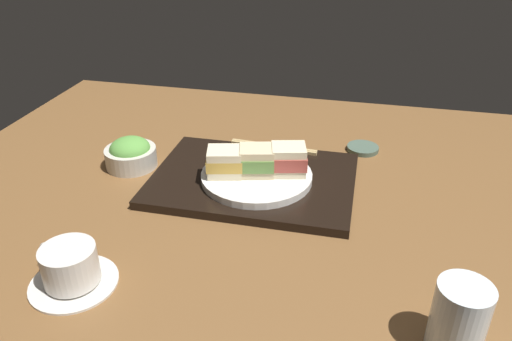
{
  "coord_description": "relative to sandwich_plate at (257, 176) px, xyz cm",
  "views": [
    {
      "loc": [
        -18.82,
        87.38,
        52.29
      ],
      "look_at": [
        0.27,
        4.68,
        5.0
      ],
      "focal_mm": 34.82,
      "sensor_mm": 36.0,
      "label": 1
    }
  ],
  "objects": [
    {
      "name": "small_sauce_dish",
      "position": [
        -20.41,
        -21.78,
        -1.99
      ],
      "size": [
        7.3,
        7.3,
        1.09
      ],
      "primitive_type": "cylinder",
      "color": "#4C6051",
      "rests_on": "ground_plane"
    },
    {
      "name": "serving_tray",
      "position": [
        0.98,
        -1.22,
        -1.64
      ],
      "size": [
        41.02,
        29.64,
        1.79
      ],
      "primitive_type": "cube",
      "color": "black",
      "rests_on": "ground_plane"
    },
    {
      "name": "sandwich_near",
      "position": [
        -6.11,
        -1.69,
        3.69
      ],
      "size": [
        8.23,
        7.47,
        5.88
      ],
      "color": "beige",
      "rests_on": "sandwich_plate"
    },
    {
      "name": "ground_plane",
      "position": [
        -0.59,
        -2.74,
        -4.04
      ],
      "size": [
        140.0,
        100.0,
        3.0
      ],
      "primitive_type": "cube",
      "color": "brown"
    },
    {
      "name": "drinking_glass",
      "position": [
        -34.25,
        34.1,
        2.61
      ],
      "size": [
        7.1,
        7.1,
        10.31
      ],
      "primitive_type": "cylinder",
      "color": "silver",
      "rests_on": "ground_plane"
    },
    {
      "name": "sandwich_middle",
      "position": [
        -0.0,
        -0.0,
        3.59
      ],
      "size": [
        7.92,
        7.48,
        5.69
      ],
      "color": "beige",
      "rests_on": "sandwich_plate"
    },
    {
      "name": "sandwich_plate",
      "position": [
        0.0,
        0.0,
        0.0
      ],
      "size": [
        22.41,
        22.41,
        1.49
      ],
      "primitive_type": "cylinder",
      "color": "silver",
      "rests_on": "serving_tray"
    },
    {
      "name": "sandwich_far",
      "position": [
        6.11,
        1.69,
        3.46
      ],
      "size": [
        8.23,
        7.2,
        5.44
      ],
      "color": "beige",
      "rests_on": "sandwich_plate"
    },
    {
      "name": "chopsticks_pair",
      "position": [
        -0.37,
        -14.67,
        -0.4
      ],
      "size": [
        20.04,
        3.18,
        0.7
      ],
      "color": "tan",
      "rests_on": "serving_tray"
    },
    {
      "name": "salad_bowl",
      "position": [
        28.79,
        -2.82,
        0.46
      ],
      "size": [
        11.09,
        11.09,
        6.64
      ],
      "color": "beige",
      "rests_on": "ground_plane"
    },
    {
      "name": "coffee_cup",
      "position": [
        20.97,
        34.33,
        0.5
      ],
      "size": [
        13.4,
        13.4,
        6.69
      ],
      "color": "silver",
      "rests_on": "ground_plane"
    }
  ]
}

